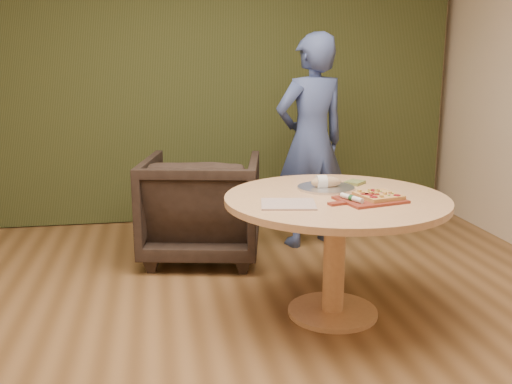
{
  "coord_description": "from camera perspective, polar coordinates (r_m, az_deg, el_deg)",
  "views": [
    {
      "loc": [
        -0.46,
        -2.6,
        1.54
      ],
      "look_at": [
        0.04,
        0.25,
        0.87
      ],
      "focal_mm": 40.0,
      "sensor_mm": 36.0,
      "label": 1
    }
  ],
  "objects": [
    {
      "name": "room_shell",
      "position": [
        2.64,
        -0.0,
        10.11
      ],
      "size": [
        5.04,
        6.04,
        2.84
      ],
      "color": "brown",
      "rests_on": "ground"
    },
    {
      "name": "curtain",
      "position": [
        5.52,
        -5.33,
        11.62
      ],
      "size": [
        4.8,
        0.14,
        2.78
      ],
      "primitive_type": "cube",
      "color": "#2C3217",
      "rests_on": "ground"
    },
    {
      "name": "pedestal_table",
      "position": [
        3.43,
        7.95,
        -2.71
      ],
      "size": [
        1.32,
        1.32,
        0.75
      ],
      "rotation": [
        0.0,
        0.0,
        0.23
      ],
      "color": "tan",
      "rests_on": "ground"
    },
    {
      "name": "pizza_paddle",
      "position": [
        3.31,
        11.21,
        -0.78
      ],
      "size": [
        0.47,
        0.36,
        0.01
      ],
      "rotation": [
        0.0,
        0.0,
        0.24
      ],
      "color": "maroon",
      "rests_on": "pedestal_table"
    },
    {
      "name": "flatbread_pizza",
      "position": [
        3.34,
        12.12,
        -0.34
      ],
      "size": [
        0.27,
        0.27,
        0.04
      ],
      "rotation": [
        0.0,
        0.0,
        0.24
      ],
      "color": "tan",
      "rests_on": "pizza_paddle"
    },
    {
      "name": "cutlery_roll",
      "position": [
        3.25,
        9.55,
        -0.59
      ],
      "size": [
        0.1,
        0.19,
        0.03
      ],
      "rotation": [
        0.0,
        0.0,
        0.39
      ],
      "color": "silver",
      "rests_on": "pizza_paddle"
    },
    {
      "name": "newspaper",
      "position": [
        3.17,
        3.25,
        -1.22
      ],
      "size": [
        0.34,
        0.3,
        0.01
      ],
      "primitive_type": "cube",
      "rotation": [
        0.0,
        0.0,
        -0.17
      ],
      "color": "beige",
      "rests_on": "pedestal_table"
    },
    {
      "name": "serving_tray",
      "position": [
        3.58,
        7.01,
        0.42
      ],
      "size": [
        0.36,
        0.36,
        0.02
      ],
      "color": "silver",
      "rests_on": "pedestal_table"
    },
    {
      "name": "bread_roll",
      "position": [
        3.57,
        6.89,
        0.98
      ],
      "size": [
        0.19,
        0.09,
        0.09
      ],
      "color": "tan",
      "rests_on": "serving_tray"
    },
    {
      "name": "green_packet",
      "position": [
        3.75,
        9.86,
        0.94
      ],
      "size": [
        0.16,
        0.15,
        0.02
      ],
      "primitive_type": "cube",
      "rotation": [
        0.0,
        0.0,
        0.75
      ],
      "color": "#515F2B",
      "rests_on": "pedestal_table"
    },
    {
      "name": "armchair",
      "position": [
        4.48,
        -5.44,
        -0.97
      ],
      "size": [
        1.03,
        0.98,
        0.9
      ],
      "primitive_type": "imported",
      "rotation": [
        0.0,
        0.0,
        2.94
      ],
      "color": "black",
      "rests_on": "ground"
    },
    {
      "name": "person_standing",
      "position": [
        4.73,
        5.51,
        5.01
      ],
      "size": [
        0.73,
        0.58,
        1.75
      ],
      "primitive_type": "imported",
      "rotation": [
        0.0,
        0.0,
        3.42
      ],
      "color": "#394A7F",
      "rests_on": "ground"
    }
  ]
}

